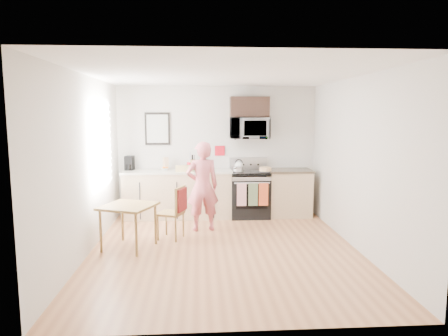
{
  "coord_description": "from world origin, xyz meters",
  "views": [
    {
      "loc": [
        -0.38,
        -5.81,
        2.03
      ],
      "look_at": [
        0.05,
        1.0,
        1.12
      ],
      "focal_mm": 32.0,
      "sensor_mm": 36.0,
      "label": 1
    }
  ],
  "objects": [
    {
      "name": "ceiling",
      "position": [
        0.0,
        0.0,
        2.6
      ],
      "size": [
        4.0,
        4.6,
        0.04
      ],
      "primitive_type": "cube",
      "color": "white",
      "rests_on": "back_wall"
    },
    {
      "name": "window",
      "position": [
        -1.96,
        0.8,
        1.55
      ],
      "size": [
        0.06,
        1.4,
        1.5
      ],
      "color": "white",
      "rests_on": "left_wall"
    },
    {
      "name": "left_wall",
      "position": [
        -2.0,
        0.0,
        1.3
      ],
      "size": [
        0.04,
        4.6,
        2.6
      ],
      "primitive_type": "cube",
      "color": "silver",
      "rests_on": "floor"
    },
    {
      "name": "fruit_bowl",
      "position": [
        -1.05,
        2.06,
        0.97
      ],
      "size": [
        0.21,
        0.21,
        0.09
      ],
      "color": "white",
      "rests_on": "countertop_left"
    },
    {
      "name": "coffee_maker",
      "position": [
        -1.75,
        2.13,
        1.07
      ],
      "size": [
        0.18,
        0.25,
        0.28
      ],
      "rotation": [
        0.0,
        0.0,
        -0.14
      ],
      "color": "black",
      "rests_on": "countertop_left"
    },
    {
      "name": "knife_block",
      "position": [
        -0.49,
        2.06,
        1.04
      ],
      "size": [
        0.13,
        0.15,
        0.21
      ],
      "primitive_type": "cube",
      "rotation": [
        0.0,
        0.0,
        0.3
      ],
      "color": "brown",
      "rests_on": "countertop_left"
    },
    {
      "name": "range",
      "position": [
        0.63,
        1.98,
        0.44
      ],
      "size": [
        0.76,
        0.7,
        1.16
      ],
      "color": "black",
      "rests_on": "floor"
    },
    {
      "name": "countertop_right",
      "position": [
        1.43,
        2.0,
        0.92
      ],
      "size": [
        0.88,
        0.64,
        0.04
      ],
      "primitive_type": "cube",
      "color": "black",
      "rests_on": "cabinet_right"
    },
    {
      "name": "microwave",
      "position": [
        0.63,
        2.08,
        1.76
      ],
      "size": [
        0.76,
        0.51,
        0.42
      ],
      "primitive_type": "imported",
      "color": "#B9B9BE",
      "rests_on": "back_wall"
    },
    {
      "name": "utensil_crock",
      "position": [
        -0.56,
        2.13,
        1.08
      ],
      "size": [
        0.12,
        0.12,
        0.35
      ],
      "color": "#B70F1D",
      "rests_on": "countertop_left"
    },
    {
      "name": "dining_table",
      "position": [
        -1.45,
        0.17,
        0.6
      ],
      "size": [
        0.81,
        0.81,
        0.67
      ],
      "rotation": [
        0.0,
        0.0,
        -0.37
      ],
      "color": "brown",
      "rests_on": "floor"
    },
    {
      "name": "pot",
      "position": [
        0.38,
        1.85,
        0.98
      ],
      "size": [
        0.2,
        0.33,
        0.1
      ],
      "rotation": [
        0.0,
        0.0,
        -0.37
      ],
      "color": "#B9B9BE",
      "rests_on": "range"
    },
    {
      "name": "floor",
      "position": [
        0.0,
        0.0,
        0.0
      ],
      "size": [
        4.6,
        4.6,
        0.0
      ],
      "primitive_type": "plane",
      "color": "#995F3B",
      "rests_on": "ground"
    },
    {
      "name": "wall_art",
      "position": [
        -1.2,
        2.28,
        1.75
      ],
      "size": [
        0.5,
        0.04,
        0.65
      ],
      "color": "black",
      "rests_on": "back_wall"
    },
    {
      "name": "wall_trivet",
      "position": [
        0.05,
        2.28,
        1.3
      ],
      "size": [
        0.2,
        0.02,
        0.2
      ],
      "primitive_type": "cube",
      "color": "#B70F1D",
      "rests_on": "back_wall"
    },
    {
      "name": "person",
      "position": [
        -0.32,
        1.07,
        0.79
      ],
      "size": [
        0.63,
        0.48,
        1.57
      ],
      "primitive_type": "imported",
      "rotation": [
        0.0,
        0.0,
        3.33
      ],
      "color": "#B6324B",
      "rests_on": "floor"
    },
    {
      "name": "upper_cabinet",
      "position": [
        0.63,
        2.12,
        2.18
      ],
      "size": [
        0.76,
        0.35,
        0.4
      ],
      "primitive_type": "cube",
      "color": "black",
      "rests_on": "back_wall"
    },
    {
      "name": "bread_bag",
      "position": [
        -0.67,
        1.84,
        1.0
      ],
      "size": [
        0.33,
        0.19,
        0.11
      ],
      "primitive_type": "cube",
      "rotation": [
        0.0,
        0.0,
        0.14
      ],
      "color": "#DCC073",
      "rests_on": "countertop_left"
    },
    {
      "name": "cabinet_left",
      "position": [
        -0.8,
        2.0,
        0.45
      ],
      "size": [
        2.1,
        0.6,
        0.9
      ],
      "primitive_type": "cube",
      "color": "tan",
      "rests_on": "floor"
    },
    {
      "name": "chair",
      "position": [
        -0.73,
        0.57,
        0.56
      ],
      "size": [
        0.51,
        0.48,
        0.88
      ],
      "rotation": [
        0.0,
        0.0,
        -0.36
      ],
      "color": "brown",
      "rests_on": "floor"
    },
    {
      "name": "front_wall",
      "position": [
        0.0,
        -2.3,
        1.3
      ],
      "size": [
        4.0,
        0.04,
        2.6
      ],
      "primitive_type": "cube",
      "color": "silver",
      "rests_on": "floor"
    },
    {
      "name": "cake",
      "position": [
        0.91,
        1.8,
        0.97
      ],
      "size": [
        0.28,
        0.28,
        0.09
      ],
      "color": "black",
      "rests_on": "range"
    },
    {
      "name": "countertop_left",
      "position": [
        -0.8,
        2.0,
        0.92
      ],
      "size": [
        2.14,
        0.64,
        0.04
      ],
      "primitive_type": "cube",
      "color": "beige",
      "rests_on": "cabinet_left"
    },
    {
      "name": "right_wall",
      "position": [
        2.0,
        0.0,
        1.3
      ],
      "size": [
        0.04,
        4.6,
        2.6
      ],
      "primitive_type": "cube",
      "color": "silver",
      "rests_on": "floor"
    },
    {
      "name": "cabinet_right",
      "position": [
        1.43,
        2.0,
        0.45
      ],
      "size": [
        0.84,
        0.6,
        0.9
      ],
      "primitive_type": "cube",
      "color": "tan",
      "rests_on": "floor"
    },
    {
      "name": "back_wall",
      "position": [
        0.0,
        2.3,
        1.3
      ],
      "size": [
        4.0,
        0.04,
        2.6
      ],
      "primitive_type": "cube",
      "color": "silver",
      "rests_on": "floor"
    },
    {
      "name": "milk_carton",
      "position": [
        -1.03,
        2.07,
        1.07
      ],
      "size": [
        0.12,
        0.12,
        0.26
      ],
      "primitive_type": "cube",
      "rotation": [
        0.0,
        0.0,
        0.33
      ],
      "color": "tan",
      "rests_on": "countertop_left"
    },
    {
      "name": "kettle",
      "position": [
        0.43,
        2.11,
        1.02
      ],
      "size": [
        0.17,
        0.17,
        0.22
      ],
      "color": "white",
      "rests_on": "range"
    }
  ]
}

